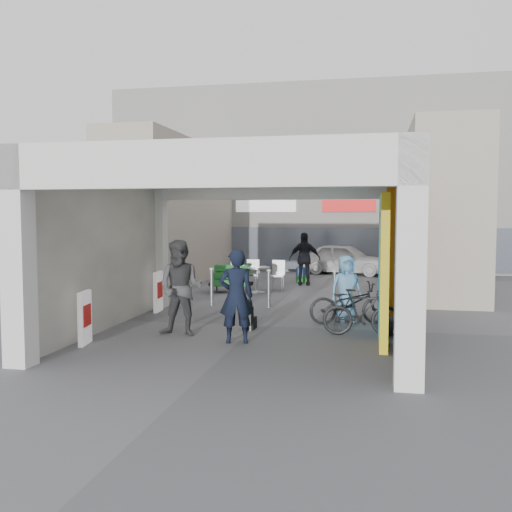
% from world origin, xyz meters
% --- Properties ---
extents(ground, '(90.00, 90.00, 0.00)m').
position_xyz_m(ground, '(0.00, 0.00, 0.00)').
color(ground, '#56565B').
rests_on(ground, ground).
extents(arcade_canopy, '(6.40, 6.45, 6.40)m').
position_xyz_m(arcade_canopy, '(0.54, -0.82, 2.30)').
color(arcade_canopy, silver).
rests_on(arcade_canopy, ground).
extents(far_building, '(18.00, 4.08, 8.00)m').
position_xyz_m(far_building, '(-0.00, 13.99, 3.99)').
color(far_building, white).
rests_on(far_building, ground).
extents(plaza_bldg_left, '(2.00, 9.00, 5.00)m').
position_xyz_m(plaza_bldg_left, '(-4.50, 7.50, 2.50)').
color(plaza_bldg_left, '#A79B8B').
rests_on(plaza_bldg_left, ground).
extents(plaza_bldg_right, '(2.00, 9.00, 5.00)m').
position_xyz_m(plaza_bldg_right, '(4.50, 7.50, 2.50)').
color(plaza_bldg_right, '#A79B8B').
rests_on(plaza_bldg_right, ground).
extents(bollard_left, '(0.09, 0.09, 0.99)m').
position_xyz_m(bollard_left, '(-1.70, 2.50, 0.49)').
color(bollard_left, '#95989D').
rests_on(bollard_left, ground).
extents(bollard_center, '(0.09, 0.09, 0.98)m').
position_xyz_m(bollard_center, '(-0.14, 2.47, 0.49)').
color(bollard_center, '#95989D').
rests_on(bollard_center, ground).
extents(bollard_right, '(0.09, 0.09, 0.99)m').
position_xyz_m(bollard_right, '(1.56, 2.47, 0.49)').
color(bollard_right, '#95989D').
rests_on(bollard_right, ground).
extents(advert_board_near, '(0.17, 0.56, 1.00)m').
position_xyz_m(advert_board_near, '(-2.75, -2.39, 0.51)').
color(advert_board_near, white).
rests_on(advert_board_near, ground).
extents(advert_board_far, '(0.13, 0.55, 1.00)m').
position_xyz_m(advert_board_far, '(-2.75, 1.32, 0.51)').
color(advert_board_far, white).
rests_on(advert_board_far, ground).
extents(cafe_set, '(1.60, 1.29, 0.97)m').
position_xyz_m(cafe_set, '(-1.13, 5.59, 0.34)').
color(cafe_set, '#A9A9AE').
rests_on(cafe_set, ground).
extents(produce_stand, '(1.28, 0.70, 0.85)m').
position_xyz_m(produce_stand, '(-1.83, 5.14, 0.34)').
color(produce_stand, black).
rests_on(produce_stand, ground).
extents(crate_stack, '(0.45, 0.35, 0.56)m').
position_xyz_m(crate_stack, '(0.08, 8.11, 0.28)').
color(crate_stack, '#19581B').
rests_on(crate_stack, ground).
extents(border_collie, '(0.25, 0.48, 0.67)m').
position_xyz_m(border_collie, '(-0.05, -0.43, 0.26)').
color(border_collie, black).
rests_on(border_collie, ground).
extents(man_with_dog, '(0.74, 0.58, 1.78)m').
position_xyz_m(man_with_dog, '(-0.01, -1.70, 0.89)').
color(man_with_dog, black).
rests_on(man_with_dog, ground).
extents(man_back_turned, '(0.96, 0.76, 1.92)m').
position_xyz_m(man_back_turned, '(-1.26, -1.26, 0.96)').
color(man_back_turned, '#3E3F41').
rests_on(man_back_turned, ground).
extents(man_elderly, '(0.87, 0.75, 1.51)m').
position_xyz_m(man_elderly, '(1.92, 0.94, 0.75)').
color(man_elderly, '#6195BD').
rests_on(man_elderly, ground).
extents(man_crates, '(1.11, 0.56, 1.82)m').
position_xyz_m(man_crates, '(0.22, 7.34, 0.91)').
color(man_crates, black).
rests_on(man_crates, ground).
extents(bicycle_front, '(1.89, 1.08, 0.94)m').
position_xyz_m(bicycle_front, '(2.00, 0.62, 0.47)').
color(bicycle_front, black).
rests_on(bicycle_front, ground).
extents(bicycle_rear, '(1.60, 0.59, 0.94)m').
position_xyz_m(bicycle_rear, '(2.30, -0.57, 0.47)').
color(bicycle_rear, black).
rests_on(bicycle_rear, ground).
extents(white_van, '(3.95, 2.31, 1.26)m').
position_xyz_m(white_van, '(1.38, 11.44, 0.63)').
color(white_van, white).
rests_on(white_van, ground).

